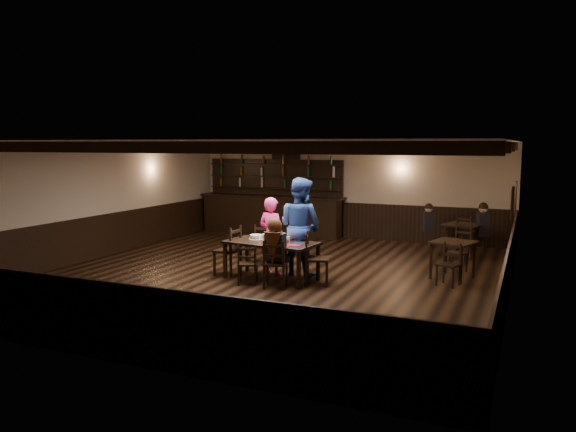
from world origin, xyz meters
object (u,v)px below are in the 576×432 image
at_px(cake, 256,237).
at_px(bar_counter, 272,210).
at_px(dining_table, 271,245).
at_px(chair_near_left, 247,261).
at_px(chair_near_right, 275,260).
at_px(man_blue, 300,227).
at_px(woman_pink, 271,236).

bearing_deg(cake, bar_counter, 111.66).
distance_m(dining_table, chair_near_left, 0.66).
height_order(chair_near_right, man_blue, man_blue).
bearing_deg(cake, man_blue, 31.57).
bearing_deg(bar_counter, chair_near_left, -69.36).
xyz_separation_m(chair_near_left, bar_counter, (-2.14, 5.69, 0.27)).
bearing_deg(chair_near_right, woman_pink, 117.94).
relative_size(dining_table, chair_near_left, 2.42).
height_order(chair_near_left, woman_pink, woman_pink).
distance_m(cake, bar_counter, 5.36).
xyz_separation_m(man_blue, bar_counter, (-2.74, 4.51, -0.27)).
height_order(chair_near_left, man_blue, man_blue).
relative_size(woman_pink, man_blue, 0.80).
distance_m(chair_near_right, bar_counter, 6.36).
bearing_deg(woman_pink, dining_table, 124.60).
distance_m(dining_table, woman_pink, 0.48).
height_order(chair_near_left, bar_counter, bar_counter).
height_order(chair_near_right, woman_pink, woman_pink).
xyz_separation_m(chair_near_left, chair_near_right, (0.59, -0.05, 0.07)).
relative_size(chair_near_left, chair_near_right, 0.86).
height_order(woman_pink, cake, woman_pink).
xyz_separation_m(dining_table, cake, (-0.40, 0.14, 0.11)).
bearing_deg(chair_near_right, cake, 135.02).
bearing_deg(dining_table, woman_pink, 114.38).
bearing_deg(cake, chair_near_right, -44.98).
bearing_deg(bar_counter, woman_pink, -65.07).
bearing_deg(dining_table, cake, 160.63).
bearing_deg(woman_pink, man_blue, -152.30).
xyz_separation_m(dining_table, chair_near_left, (-0.23, -0.57, -0.23)).
relative_size(woman_pink, bar_counter, 0.36).
relative_size(chair_near_right, cake, 2.99).
xyz_separation_m(dining_table, woman_pink, (-0.20, 0.43, 0.11)).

